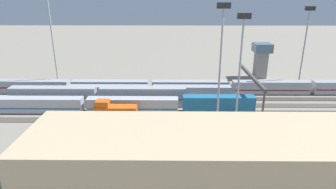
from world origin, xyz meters
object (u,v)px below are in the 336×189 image
at_px(train_on_track_0, 190,87).
at_px(maintenance_shed, 207,158).
at_px(light_mast_1, 241,56).
at_px(light_mast_3, 221,51).
at_px(train_on_track_3, 124,105).
at_px(train_on_track_1, 151,92).
at_px(light_mast_2, 50,23).
at_px(signal_gantry, 250,79).
at_px(control_tower, 261,58).
at_px(light_mast_0, 306,38).
at_px(train_on_track_4, 115,112).
at_px(train_on_track_2, 98,96).

relative_size(train_on_track_0, maintenance_shed, 2.15).
height_order(light_mast_1, light_mast_3, light_mast_3).
bearing_deg(train_on_track_0, train_on_track_3, 40.23).
distance_m(train_on_track_0, train_on_track_1, 12.65).
xyz_separation_m(light_mast_2, signal_gantry, (-55.77, 12.05, -13.13)).
xyz_separation_m(train_on_track_0, signal_gantry, (-15.05, 10.00, 5.42)).
distance_m(light_mast_2, maintenance_shed, 63.14).
distance_m(train_on_track_1, maintenance_shed, 40.37).
distance_m(train_on_track_0, light_mast_2, 44.78).
bearing_deg(signal_gantry, control_tower, -111.60).
xyz_separation_m(light_mast_3, control_tower, (-21.24, -39.71, -10.04)).
bearing_deg(light_mast_2, train_on_track_1, 166.37).
xyz_separation_m(light_mast_0, signal_gantry, (18.50, 12.58, -8.87)).
bearing_deg(light_mast_0, train_on_track_4, 23.18).
xyz_separation_m(train_on_track_2, maintenance_shed, (-25.25, 33.63, 1.93)).
xyz_separation_m(train_on_track_1, signal_gantry, (-26.68, 5.00, 5.40)).
xyz_separation_m(train_on_track_3, light_mast_3, (-22.51, 7.02, 15.19)).
height_order(train_on_track_4, control_tower, control_tower).
distance_m(train_on_track_0, light_mast_0, 36.56).
bearing_deg(light_mast_2, train_on_track_0, 177.12).
bearing_deg(train_on_track_3, maintenance_shed, 121.51).
height_order(maintenance_shed, control_tower, control_tower).
bearing_deg(train_on_track_3, light_mast_3, 162.68).
bearing_deg(control_tower, train_on_track_3, 36.77).
bearing_deg(control_tower, signal_gantry, 68.40).
xyz_separation_m(light_mast_0, light_mast_2, (74.26, 0.53, 4.26)).
relative_size(signal_gantry, control_tower, 2.04).
xyz_separation_m(train_on_track_3, control_tower, (-43.75, -32.69, 5.15)).
xyz_separation_m(train_on_track_1, control_tower, (-37.64, -22.69, 5.20)).
relative_size(train_on_track_3, light_mast_0, 2.62).
xyz_separation_m(light_mast_1, maintenance_shed, (9.22, 21.52, -11.62)).
height_order(train_on_track_3, light_mast_2, light_mast_2).
height_order(train_on_track_0, train_on_track_4, train_on_track_4).
distance_m(train_on_track_3, maintenance_shed, 33.67).
bearing_deg(light_mast_3, train_on_track_3, -17.32).
bearing_deg(signal_gantry, light_mast_2, -12.19).
distance_m(train_on_track_3, light_mast_1, 31.07).
bearing_deg(light_mast_2, train_on_track_4, 134.32).
bearing_deg(light_mast_1, train_on_track_1, -39.63).
bearing_deg(train_on_track_1, control_tower, -148.92).
bearing_deg(light_mast_2, maintenance_shed, 131.58).
bearing_deg(light_mast_1, train_on_track_0, -67.77).
distance_m(train_on_track_1, control_tower, 44.26).
relative_size(train_on_track_4, train_on_track_3, 0.15).
distance_m(train_on_track_1, train_on_track_2, 14.70).
height_order(train_on_track_4, light_mast_3, light_mast_3).
height_order(train_on_track_2, light_mast_0, light_mast_0).
xyz_separation_m(train_on_track_1, light_mast_2, (29.09, -7.05, 18.53)).
bearing_deg(light_mast_1, signal_gantry, -116.42).
height_order(train_on_track_1, light_mast_3, light_mast_3).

